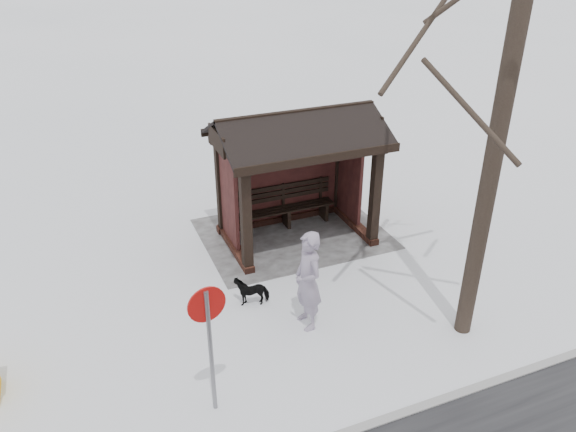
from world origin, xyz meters
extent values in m
plane|color=white|center=(0.00, 0.00, 0.00)|extent=(120.00, 120.00, 0.00)
cube|color=gray|center=(0.00, 5.50, 0.01)|extent=(120.00, 0.15, 0.06)
cube|color=gray|center=(0.00, -0.20, 0.01)|extent=(4.20, 3.20, 0.02)
cube|color=#391C15|center=(0.00, -0.90, 0.08)|extent=(3.30, 0.22, 0.16)
cube|color=#391C15|center=(-1.50, 0.00, 0.08)|extent=(0.22, 2.10, 0.16)
cube|color=#391C15|center=(1.50, 0.00, 0.08)|extent=(0.22, 2.10, 0.16)
cube|color=black|center=(-1.50, 0.90, 1.15)|extent=(0.20, 0.20, 2.30)
cube|color=black|center=(1.50, 0.90, 1.15)|extent=(0.20, 0.20, 2.30)
cube|color=black|center=(-1.50, -0.90, 1.15)|extent=(0.20, 0.20, 2.30)
cube|color=black|center=(1.50, -0.90, 1.15)|extent=(0.20, 0.20, 2.30)
cube|color=black|center=(0.00, -0.90, 1.23)|extent=(2.80, 0.08, 2.14)
cube|color=black|center=(-1.50, -0.31, 1.23)|extent=(0.08, 1.17, 2.14)
cube|color=black|center=(1.50, -0.31, 1.23)|extent=(0.08, 1.17, 2.14)
cube|color=black|center=(0.00, 0.90, 2.36)|extent=(3.40, 0.20, 0.18)
cube|color=black|center=(0.00, -0.90, 2.36)|extent=(3.40, 0.20, 0.18)
cylinder|color=black|center=(-1.50, 4.20, 4.28)|extent=(0.29, 0.29, 8.55)
imported|color=gray|center=(1.06, 3.00, 0.96)|extent=(0.49, 0.72, 1.91)
imported|color=black|center=(1.78, 1.96, 0.28)|extent=(0.71, 0.44, 0.56)
cylinder|color=slate|center=(3.18, 4.29, 1.08)|extent=(0.07, 0.07, 2.17)
cylinder|color=#AA0E0C|center=(3.18, 4.27, 1.93)|extent=(0.56, 0.11, 0.57)
cylinder|color=white|center=(3.18, 4.25, 1.93)|extent=(0.43, 0.09, 0.43)
camera|label=1|loc=(4.52, 10.46, 6.61)|focal=35.00mm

